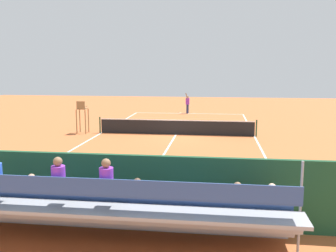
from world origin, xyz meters
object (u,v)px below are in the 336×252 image
(umpire_chair, at_px, (82,114))
(tennis_racket, at_px, (180,113))
(courtside_bench, at_px, (202,199))
(tennis_ball_far, at_px, (196,117))
(bleacher_stand, at_px, (109,210))
(tennis_net, at_px, (176,127))
(tennis_ball_near, at_px, (167,115))
(equipment_bag, at_px, (149,210))
(tennis_player, at_px, (188,103))

(umpire_chair, height_order, tennis_racket, umpire_chair)
(courtside_bench, bearing_deg, tennis_ball_far, -86.26)
(bleacher_stand, bearing_deg, courtside_bench, -136.26)
(tennis_net, distance_m, tennis_ball_near, 9.61)
(tennis_ball_near, bearing_deg, bleacher_stand, 94.45)
(bleacher_stand, xyz_separation_m, umpire_chair, (6.25, -15.03, 0.38))
(courtside_bench, relative_size, tennis_ball_near, 27.27)
(courtside_bench, distance_m, tennis_racket, 24.69)
(umpire_chair, distance_m, tennis_ball_near, 10.72)
(tennis_net, height_order, tennis_ball_near, tennis_net)
(bleacher_stand, bearing_deg, tennis_racket, -88.03)
(equipment_bag, height_order, tennis_ball_far, equipment_bag)
(equipment_bag, bearing_deg, courtside_bench, -175.20)
(tennis_racket, bearing_deg, courtside_bench, 97.17)
(tennis_player, bearing_deg, umpire_chair, 61.93)
(tennis_racket, height_order, tennis_ball_far, tennis_ball_far)
(bleacher_stand, bearing_deg, tennis_ball_near, -85.55)
(tennis_net, height_order, courtside_bench, tennis_net)
(tennis_player, bearing_deg, tennis_net, 90.73)
(tennis_net, height_order, equipment_bag, tennis_net)
(equipment_bag, xyz_separation_m, tennis_racket, (1.55, -24.62, -0.16))
(tennis_player, relative_size, tennis_ball_far, 29.18)
(bleacher_stand, bearing_deg, equipment_bag, -108.20)
(tennis_player, distance_m, tennis_ball_near, 2.58)
(bleacher_stand, distance_m, tennis_player, 26.39)
(umpire_chair, height_order, tennis_ball_far, umpire_chair)
(equipment_bag, bearing_deg, tennis_ball_far, -90.28)
(equipment_bag, xyz_separation_m, tennis_ball_near, (2.57, -22.81, -0.15))
(umpire_chair, bearing_deg, tennis_racket, -114.83)
(tennis_ball_far, bearing_deg, courtside_bench, 93.74)
(bleacher_stand, distance_m, umpire_chair, 16.28)
(tennis_net, xyz_separation_m, courtside_bench, (-2.22, 13.27, 0.06))
(tennis_racket, distance_m, tennis_ball_far, 3.20)
(tennis_net, relative_size, tennis_ball_near, 156.06)
(bleacher_stand, relative_size, courtside_bench, 5.03)
(tennis_racket, xyz_separation_m, tennis_ball_near, (1.01, 1.80, 0.02))
(umpire_chair, bearing_deg, courtside_bench, 123.02)
(tennis_net, xyz_separation_m, tennis_player, (0.14, -11.05, 0.51))
(tennis_net, height_order, tennis_ball_far, tennis_net)
(courtside_bench, relative_size, tennis_ball_far, 27.27)
(equipment_bag, distance_m, tennis_ball_far, 21.88)
(tennis_ball_far, bearing_deg, bleacher_stand, 88.21)
(tennis_net, relative_size, tennis_player, 5.35)
(umpire_chair, relative_size, tennis_racket, 3.78)
(tennis_racket, bearing_deg, tennis_ball_near, 60.66)
(equipment_bag, bearing_deg, tennis_ball_near, -83.58)
(equipment_bag, relative_size, tennis_player, 0.47)
(tennis_ball_near, xyz_separation_m, tennis_ball_far, (-2.67, 0.93, 0.00))
(tennis_racket, bearing_deg, umpire_chair, 65.17)
(tennis_net, bearing_deg, tennis_ball_near, -78.72)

